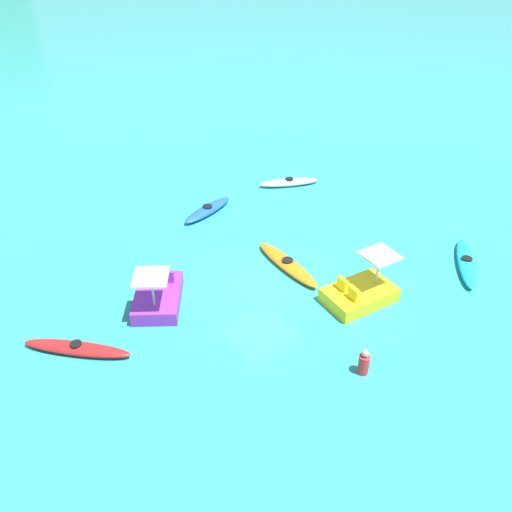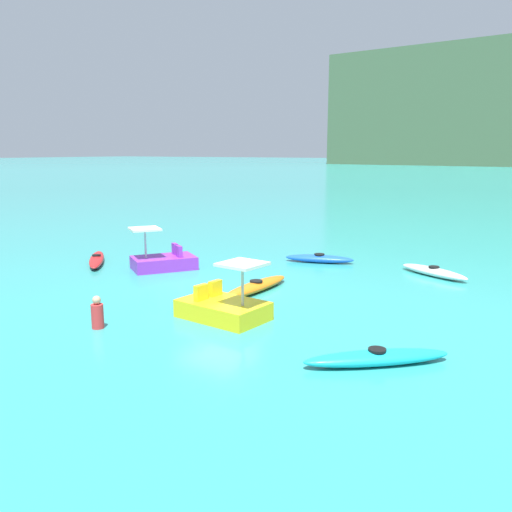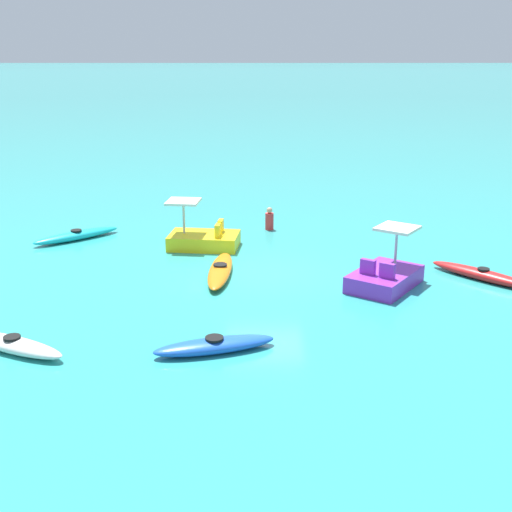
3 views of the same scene
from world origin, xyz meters
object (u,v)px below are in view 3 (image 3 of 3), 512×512
at_px(kayak_red, 483,275).
at_px(person_near_shore, 269,220).
at_px(kayak_blue, 214,345).
at_px(pedal_boat_purple, 385,276).
at_px(kayak_orange, 220,270).
at_px(kayak_cyan, 77,235).
at_px(pedal_boat_yellow, 203,238).
at_px(kayak_white, 13,344).

distance_m(kayak_red, person_near_shore, 8.62).
height_order(kayak_blue, person_near_shore, person_near_shore).
bearing_deg(person_near_shore, pedal_boat_purple, 116.81).
bearing_deg(kayak_orange, person_near_shore, -107.03).
bearing_deg(kayak_orange, kayak_red, 176.79).
height_order(kayak_cyan, pedal_boat_purple, pedal_boat_purple).
height_order(kayak_orange, pedal_boat_purple, pedal_boat_purple).
bearing_deg(kayak_blue, person_near_shore, -98.09).
bearing_deg(kayak_red, kayak_orange, -3.21).
xyz_separation_m(kayak_red, pedal_boat_yellow, (8.72, -3.44, 0.17)).
relative_size(kayak_blue, person_near_shore, 3.33).
bearing_deg(pedal_boat_purple, kayak_white, 24.24).
height_order(kayak_blue, pedal_boat_yellow, pedal_boat_yellow).
xyz_separation_m(kayak_orange, pedal_boat_yellow, (0.73, -2.99, 0.17)).
height_order(kayak_white, kayak_cyan, same).
bearing_deg(kayak_orange, kayak_blue, 91.30).
distance_m(kayak_orange, kayak_cyan, 6.77).
relative_size(pedal_boat_yellow, person_near_shore, 2.93).
height_order(pedal_boat_yellow, person_near_shore, pedal_boat_yellow).
bearing_deg(pedal_boat_purple, pedal_boat_yellow, -35.60).
relative_size(kayak_white, kayak_blue, 0.99).
relative_size(kayak_orange, kayak_blue, 1.19).
xyz_separation_m(pedal_boat_purple, person_near_shore, (3.24, -6.42, 0.05)).
xyz_separation_m(kayak_blue, pedal_boat_purple, (-4.77, -4.32, 0.17)).
relative_size(kayak_orange, kayak_red, 1.22).
distance_m(kayak_white, kayak_cyan, 9.34).
bearing_deg(pedal_boat_purple, kayak_orange, -11.95).
xyz_separation_m(kayak_orange, kayak_white, (4.56, 5.29, 0.00)).
bearing_deg(kayak_white, kayak_blue, 179.19).
distance_m(kayak_white, kayak_blue, 4.69).
relative_size(kayak_white, pedal_boat_purple, 1.03).
height_order(kayak_red, pedal_boat_purple, pedal_boat_purple).
bearing_deg(kayak_cyan, pedal_boat_yellow, 167.98).
bearing_deg(kayak_blue, kayak_white, -0.81).
bearing_deg(kayak_red, kayak_blue, 31.97).
relative_size(kayak_orange, pedal_boat_purple, 1.24).
bearing_deg(person_near_shore, kayak_orange, 72.97).
bearing_deg(pedal_boat_purple, kayak_blue, 42.18).
relative_size(kayak_white, pedal_boat_yellow, 1.12).
bearing_deg(kayak_red, kayak_white, 21.11).
relative_size(kayak_blue, pedal_boat_purple, 1.04).
bearing_deg(kayak_cyan, kayak_red, 161.71).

